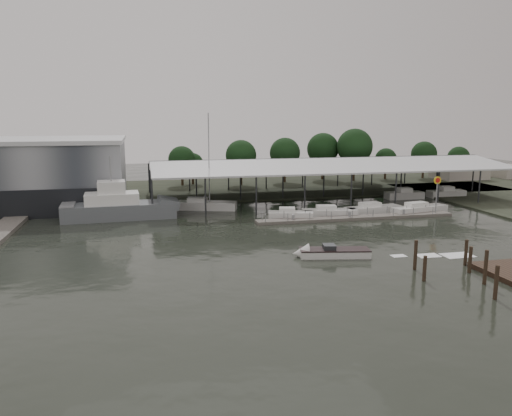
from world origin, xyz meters
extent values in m
plane|color=#232820|center=(0.00, 0.00, 0.00)|extent=(200.00, 200.00, 0.00)
cube|color=#363D2E|center=(0.00, 42.00, 0.10)|extent=(140.00, 30.00, 0.30)
cube|color=gray|center=(-28.00, 30.00, 5.00)|extent=(24.00, 20.00, 10.00)
cube|color=black|center=(-28.00, 19.95, 2.00)|extent=(24.00, 0.30, 4.00)
cube|color=silver|center=(-28.00, 30.00, 10.20)|extent=(24.50, 20.50, 0.60)
cube|color=#2A2C2F|center=(17.00, 28.00, 6.76)|extent=(58.00, 0.40, 0.30)
cylinder|color=#2A2C2F|center=(-12.00, 16.50, 2.75)|extent=(0.24, 0.24, 5.50)
cylinder|color=#2A2C2F|center=(-12.00, 39.50, 2.75)|extent=(0.24, 0.24, 5.50)
cylinder|color=#2A2C2F|center=(46.00, 39.50, 2.75)|extent=(0.24, 0.24, 5.50)
cube|color=slate|center=(-30.00, 14.00, 0.25)|extent=(3.00, 18.00, 0.50)
cube|color=slate|center=(15.00, 10.00, 0.20)|extent=(28.00, 2.00, 0.40)
cylinder|color=gray|center=(2.00, 9.10, 0.80)|extent=(0.10, 0.10, 1.20)
cylinder|color=gray|center=(28.00, 10.90, 0.80)|extent=(0.10, 0.10, 1.20)
cube|color=gray|center=(14.00, 10.00, 0.70)|extent=(0.30, 0.30, 0.70)
cylinder|color=gray|center=(27.00, 10.00, 2.50)|extent=(0.16, 0.16, 5.00)
cylinder|color=yellow|center=(27.00, 10.00, 5.00)|extent=(1.10, 0.12, 1.10)
cylinder|color=red|center=(27.00, 9.93, 5.00)|extent=(0.70, 0.05, 0.70)
cube|color=#A29B8E|center=(55.00, 45.00, 2.00)|extent=(10.00, 8.00, 4.00)
cube|color=#595E62|center=(-16.42, 17.77, 0.90)|extent=(15.25, 5.54, 2.40)
cube|color=#595E62|center=(-9.82, 18.11, 1.90)|extent=(3.13, 4.72, 1.74)
cube|color=white|center=(-17.32, 17.72, 2.69)|extent=(7.26, 4.32, 1.80)
cube|color=white|center=(-17.32, 17.72, 4.39)|extent=(3.78, 3.57, 1.61)
cylinder|color=gray|center=(-17.32, 17.72, 6.79)|extent=(0.18, 0.18, 3.50)
cube|color=gray|center=(-23.02, 17.42, 2.21)|extent=(2.04, 4.67, 0.15)
cube|color=silver|center=(-3.91, 21.72, 0.50)|extent=(9.25, 5.23, 1.40)
cube|color=white|center=(-5.26, 22.17, 1.40)|extent=(3.26, 2.59, 0.80)
cylinder|color=gray|center=(-3.49, 21.59, 7.68)|extent=(0.16, 0.16, 13.23)
cylinder|color=gray|center=(-5.01, 22.08, 1.90)|extent=(3.36, 1.20, 0.12)
cube|color=silver|center=(5.18, -6.62, 0.35)|extent=(7.18, 3.30, 0.90)
cone|color=silver|center=(1.85, -5.97, 0.35)|extent=(1.96, 2.27, 2.00)
cube|color=black|center=(5.18, -6.62, 0.75)|extent=(7.19, 3.36, 0.12)
cube|color=#2A2C2F|center=(4.63, -6.51, 1.00)|extent=(1.45, 1.61, 0.50)
cube|color=white|center=(11.52, -7.87, 0.02)|extent=(2.30, 1.50, 0.04)
cube|color=white|center=(14.46, -8.45, 0.02)|extent=(3.10, 2.00, 0.04)
cube|color=white|center=(17.41, -9.03, 0.02)|extent=(3.90, 2.50, 0.04)
cube|color=silver|center=(6.24, 11.96, 0.50)|extent=(6.36, 3.63, 1.10)
cube|color=white|center=(5.74, 11.96, 1.30)|extent=(2.43, 2.08, 0.70)
cube|color=silver|center=(12.04, 12.45, 0.50)|extent=(7.79, 3.29, 1.10)
cube|color=white|center=(11.54, 12.45, 1.30)|extent=(2.85, 1.98, 0.70)
cube|color=silver|center=(19.00, 13.25, 0.50)|extent=(8.72, 3.42, 1.10)
cube|color=white|center=(18.50, 13.25, 1.30)|extent=(3.18, 2.02, 0.70)
cube|color=silver|center=(25.58, 11.86, 0.50)|extent=(9.14, 4.05, 1.10)
cube|color=white|center=(25.08, 11.86, 1.30)|extent=(3.38, 2.24, 0.70)
cylinder|color=#37291B|center=(15.00, -14.20, 0.90)|extent=(0.32, 0.32, 3.01)
cylinder|color=#37291B|center=(14.25, -17.23, 1.17)|extent=(0.32, 0.32, 3.54)
cylinder|color=#37291B|center=(9.82, -15.32, 0.80)|extent=(0.32, 0.32, 2.80)
cylinder|color=#37291B|center=(10.74, -12.25, 1.08)|extent=(0.32, 0.32, 3.36)
cylinder|color=#37291B|center=(16.07, -12.09, 0.93)|extent=(0.32, 0.32, 3.05)
cylinder|color=#37291B|center=(12.73, -20.44, 1.04)|extent=(0.32, 0.32, 3.29)
cylinder|color=#2F2215|center=(-5.40, 47.79, 1.91)|extent=(0.50, 0.50, 3.82)
sphere|color=#173816|center=(-5.40, 47.79, 5.35)|extent=(5.35, 5.35, 5.35)
cylinder|color=#2F2215|center=(-3.17, 49.03, 1.56)|extent=(0.50, 0.50, 3.12)
sphere|color=#173816|center=(-3.17, 49.03, 4.37)|extent=(4.37, 4.37, 4.37)
cylinder|color=#2F2215|center=(6.15, 45.78, 2.19)|extent=(0.50, 0.50, 4.38)
sphere|color=#173816|center=(6.15, 45.78, 6.14)|extent=(6.14, 6.14, 6.14)
cylinder|color=#2F2215|center=(15.89, 48.04, 2.25)|extent=(0.50, 0.50, 4.51)
sphere|color=#173816|center=(15.89, 48.04, 6.31)|extent=(6.31, 6.31, 6.31)
cylinder|color=#2F2215|center=(25.21, 50.68, 2.45)|extent=(0.50, 0.50, 4.90)
sphere|color=#173816|center=(25.21, 50.68, 6.86)|extent=(6.86, 6.86, 6.86)
cylinder|color=#2F2215|center=(30.83, 46.76, 2.68)|extent=(0.50, 0.50, 5.36)
sphere|color=#173816|center=(30.83, 46.76, 7.51)|extent=(7.51, 7.51, 7.51)
cylinder|color=#2F2215|center=(38.70, 47.80, 1.66)|extent=(0.50, 0.50, 3.33)
sphere|color=#173816|center=(38.70, 47.80, 4.66)|extent=(4.66, 4.66, 4.66)
cylinder|color=#2F2215|center=(47.74, 47.60, 1.99)|extent=(0.50, 0.50, 3.99)
sphere|color=#173816|center=(47.74, 47.60, 5.58)|extent=(5.58, 5.58, 5.58)
cylinder|color=#2F2215|center=(55.50, 46.24, 1.72)|extent=(0.50, 0.50, 3.43)
sphere|color=#173816|center=(55.50, 46.24, 4.81)|extent=(4.81, 4.81, 4.81)
camera|label=1|loc=(-13.24, -51.66, 13.80)|focal=35.00mm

